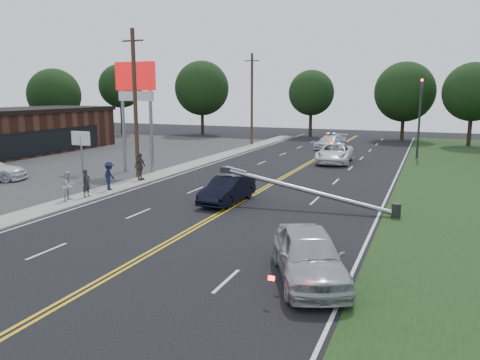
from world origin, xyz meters
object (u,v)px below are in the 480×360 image
at_px(fallen_streetlight, 315,192).
at_px(utility_pole_mid, 135,104).
at_px(traffic_signal, 420,111).
at_px(bystander_d, 140,166).
at_px(crashed_sedan, 227,190).
at_px(bystander_b, 69,186).
at_px(bystander_c, 109,176).
at_px(utility_pole_far, 252,99).
at_px(emergency_a, 335,153).
at_px(bystander_a, 86,183).
at_px(waiting_sedan, 309,255).
at_px(pylon_sign, 136,90).
at_px(emergency_b, 331,142).
at_px(small_sign, 81,142).

xyz_separation_m(fallen_streetlight, utility_pole_mid, (-13.39, 4.00, 4.17)).
relative_size(traffic_signal, bystander_d, 3.86).
relative_size(crashed_sedan, bystander_d, 2.37).
distance_m(bystander_b, bystander_d, 6.41).
bearing_deg(bystander_c, utility_pole_mid, -4.09).
bearing_deg(bystander_b, utility_pole_mid, -4.19).
bearing_deg(utility_pole_mid, utility_pole_far, 90.00).
xyz_separation_m(utility_pole_mid, bystander_b, (0.66, -7.40, -4.17)).
relative_size(fallen_streetlight, utility_pole_far, 0.94).
xyz_separation_m(bystander_b, bystander_c, (0.32, 3.05, 0.05)).
xyz_separation_m(fallen_streetlight, emergency_a, (-2.24, 16.47, -0.11)).
distance_m(utility_pole_far, crashed_sedan, 27.93).
distance_m(fallen_streetlight, bystander_b, 13.17).
height_order(utility_pole_mid, utility_pole_far, same).
bearing_deg(bystander_b, bystander_a, -25.53).
xyz_separation_m(waiting_sedan, bystander_b, (-14.63, 5.51, 0.08)).
height_order(pylon_sign, bystander_c, pylon_sign).
xyz_separation_m(crashed_sedan, emergency_b, (0.29, 26.13, 0.02)).
relative_size(waiting_sedan, emergency_a, 0.85).
xyz_separation_m(fallen_streetlight, utility_pole_far, (-13.39, 26.00, 4.17)).
bearing_deg(bystander_d, small_sign, 82.00).
height_order(small_sign, bystander_a, small_sign).
bearing_deg(fallen_streetlight, pylon_sign, 157.78).
bearing_deg(emergency_b, pylon_sign, -105.20).
distance_m(fallen_streetlight, utility_pole_far, 29.54).
height_order(bystander_b, bystander_c, bystander_c).
bearing_deg(crashed_sedan, bystander_b, -155.33).
relative_size(utility_pole_far, bystander_c, 5.88).
bearing_deg(bystander_c, emergency_b, -33.56).
relative_size(utility_pole_mid, utility_pole_far, 1.00).
xyz_separation_m(pylon_sign, emergency_b, (10.20, 19.92, -5.26)).
height_order(pylon_sign, bystander_b, pylon_sign).
bearing_deg(emergency_b, small_sign, -110.09).
bearing_deg(traffic_signal, bystander_b, -123.55).
height_order(crashed_sedan, bystander_c, bystander_c).
bearing_deg(crashed_sedan, emergency_b, 92.14).
height_order(traffic_signal, fallen_streetlight, traffic_signal).
relative_size(bystander_b, bystander_c, 0.94).
height_order(small_sign, bystander_b, small_sign).
bearing_deg(waiting_sedan, traffic_signal, 61.79).
bearing_deg(utility_pole_far, waiting_sedan, -66.35).
xyz_separation_m(emergency_b, bystander_c, (-7.92, -26.27, 0.23)).
bearing_deg(bystander_c, bystander_b, 157.21).
height_order(traffic_signal, bystander_a, traffic_signal).
distance_m(small_sign, emergency_b, 25.90).
bearing_deg(traffic_signal, small_sign, -141.10).
relative_size(emergency_a, emergency_b, 1.14).
relative_size(pylon_sign, bystander_c, 4.71).
distance_m(pylon_sign, emergency_b, 22.99).
bearing_deg(small_sign, pylon_sign, 29.74).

